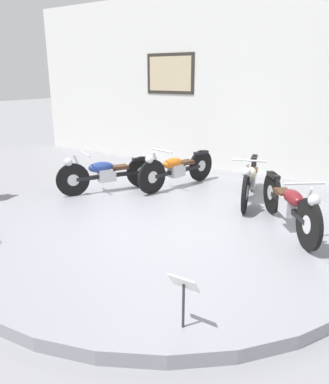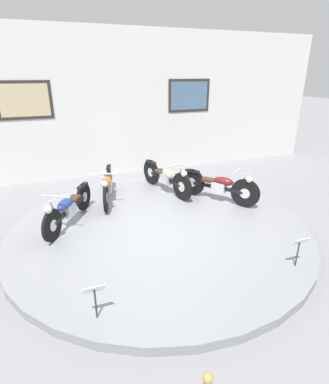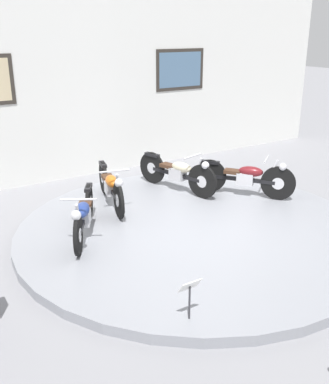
{
  "view_description": "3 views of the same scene",
  "coord_description": "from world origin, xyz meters",
  "px_view_note": "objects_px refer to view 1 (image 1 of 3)",
  "views": [
    {
      "loc": [
        2.95,
        -4.49,
        2.25
      ],
      "look_at": [
        -0.03,
        0.07,
        0.56
      ],
      "focal_mm": 35.0,
      "sensor_mm": 36.0,
      "label": 1
    },
    {
      "loc": [
        -1.78,
        -5.09,
        3.01
      ],
      "look_at": [
        0.18,
        0.18,
        0.75
      ],
      "focal_mm": 28.0,
      "sensor_mm": 36.0,
      "label": 2
    },
    {
      "loc": [
        -4.14,
        -5.59,
        3.28
      ],
      "look_at": [
        -0.3,
        0.44,
        0.67
      ],
      "focal_mm": 42.0,
      "sensor_mm": 36.0,
      "label": 3
    }
  ],
  "objects_px": {
    "motorcycle_orange": "(176,168)",
    "info_placard_front_centre": "(184,290)",
    "motorcycle_blue": "(106,172)",
    "motorcycle_maroon": "(290,203)",
    "motorcycle_cream": "(250,178)"
  },
  "relations": [
    {
      "from": "motorcycle_orange",
      "to": "motorcycle_maroon",
      "type": "height_order",
      "value": "motorcycle_maroon"
    },
    {
      "from": "motorcycle_cream",
      "to": "motorcycle_maroon",
      "type": "relative_size",
      "value": 1.2
    },
    {
      "from": "motorcycle_orange",
      "to": "motorcycle_maroon",
      "type": "distance_m",
      "value": 2.64
    },
    {
      "from": "motorcycle_orange",
      "to": "info_placard_front_centre",
      "type": "relative_size",
      "value": 3.81
    },
    {
      "from": "motorcycle_cream",
      "to": "motorcycle_orange",
      "type": "bearing_deg",
      "value": -179.92
    },
    {
      "from": "motorcycle_orange",
      "to": "info_placard_front_centre",
      "type": "height_order",
      "value": "motorcycle_orange"
    },
    {
      "from": "motorcycle_blue",
      "to": "motorcycle_cream",
      "type": "distance_m",
      "value": 2.64
    },
    {
      "from": "motorcycle_blue",
      "to": "motorcycle_maroon",
      "type": "distance_m",
      "value": 3.41
    },
    {
      "from": "motorcycle_maroon",
      "to": "info_placard_front_centre",
      "type": "bearing_deg",
      "value": -92.97
    },
    {
      "from": "motorcycle_orange",
      "to": "motorcycle_maroon",
      "type": "relative_size",
      "value": 1.19
    },
    {
      "from": "info_placard_front_centre",
      "to": "motorcycle_blue",
      "type": "bearing_deg",
      "value": 140.48
    },
    {
      "from": "motorcycle_blue",
      "to": "info_placard_front_centre",
      "type": "distance_m",
      "value": 4.24
    },
    {
      "from": "motorcycle_orange",
      "to": "motorcycle_cream",
      "type": "height_order",
      "value": "motorcycle_cream"
    },
    {
      "from": "motorcycle_blue",
      "to": "motorcycle_orange",
      "type": "relative_size",
      "value": 0.88
    },
    {
      "from": "motorcycle_cream",
      "to": "motorcycle_maroon",
      "type": "distance_m",
      "value": 1.36
    }
  ]
}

